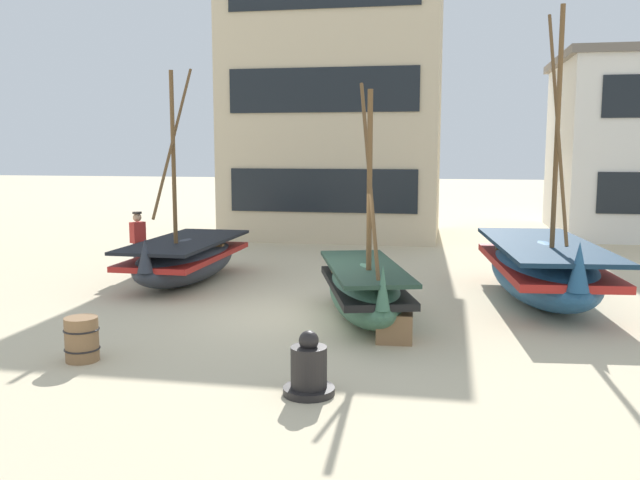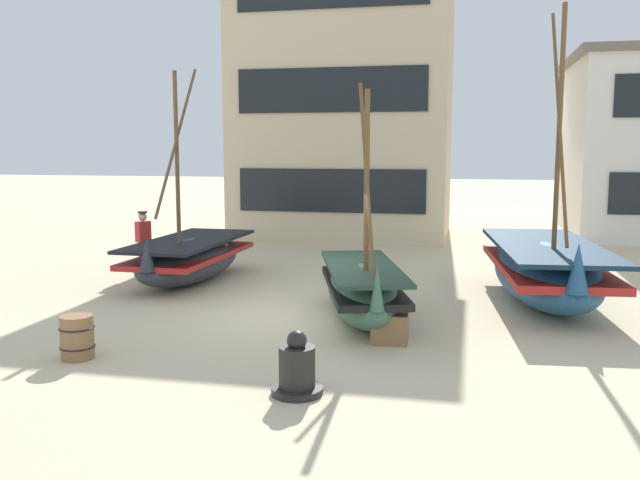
% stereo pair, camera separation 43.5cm
% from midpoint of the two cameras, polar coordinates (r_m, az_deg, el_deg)
% --- Properties ---
extents(ground_plane, '(120.00, 120.00, 0.00)m').
position_cam_midpoint_polar(ground_plane, '(13.66, -1.70, -6.39)').
color(ground_plane, beige).
extents(fishing_boat_near_left, '(1.95, 4.71, 5.27)m').
position_cam_midpoint_polar(fishing_boat_near_left, '(17.30, -11.90, -1.53)').
color(fishing_boat_near_left, '#2D333D').
rests_on(fishing_boat_near_left, ground).
extents(fishing_boat_centre_large, '(2.59, 5.72, 6.15)m').
position_cam_midpoint_polar(fishing_boat_centre_large, '(15.52, 17.40, -2.33)').
color(fishing_boat_centre_large, '#23517A').
rests_on(fishing_boat_centre_large, ground).
extents(fishing_boat_far_right, '(2.35, 4.15, 4.58)m').
position_cam_midpoint_polar(fishing_boat_far_right, '(13.23, 2.79, -4.17)').
color(fishing_boat_far_right, '#427056').
rests_on(fishing_boat_far_right, ground).
extents(fisherman_by_hull, '(0.37, 0.42, 1.68)m').
position_cam_midpoint_polar(fisherman_by_hull, '(18.37, -15.63, -0.36)').
color(fisherman_by_hull, '#33333D').
rests_on(fisherman_by_hull, ground).
extents(capstan_winch, '(0.71, 0.71, 0.89)m').
position_cam_midpoint_polar(capstan_winch, '(9.42, -2.29, -10.83)').
color(capstan_winch, black).
rests_on(capstan_winch, ground).
extents(wooden_barrel, '(0.56, 0.56, 0.70)m').
position_cam_midpoint_polar(wooden_barrel, '(11.52, -20.34, -7.79)').
color(wooden_barrel, olive).
rests_on(wooden_barrel, ground).
extents(cargo_crate, '(0.65, 0.65, 0.52)m').
position_cam_midpoint_polar(cargo_crate, '(11.94, 5.22, -7.22)').
color(cargo_crate, olive).
rests_on(cargo_crate, ground).
extents(harbor_building_main, '(8.04, 5.91, 10.45)m').
position_cam_midpoint_polar(harbor_building_main, '(26.21, 0.89, 11.93)').
color(harbor_building_main, beige).
rests_on(harbor_building_main, ground).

